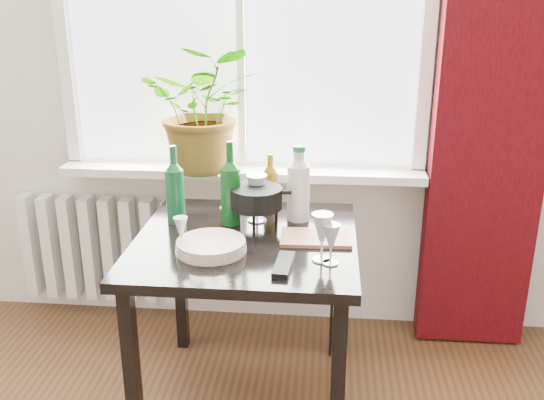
# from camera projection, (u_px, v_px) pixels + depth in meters

# --- Properties ---
(window) EXTENTS (1.72, 0.08, 1.62)m
(window) POSITION_uv_depth(u_px,v_px,m) (241.00, 0.00, 2.69)
(window) COLOR white
(window) RESTS_ON ground
(windowsill) EXTENTS (1.72, 0.20, 0.04)m
(windowsill) POSITION_uv_depth(u_px,v_px,m) (242.00, 171.00, 2.88)
(windowsill) COLOR silver
(windowsill) RESTS_ON ground
(curtain) EXTENTS (0.50, 0.12, 2.56)m
(curtain) POSITION_uv_depth(u_px,v_px,m) (497.00, 75.00, 2.60)
(curtain) COLOR #330408
(curtain) RESTS_ON ground
(radiator) EXTENTS (0.80, 0.10, 0.55)m
(radiator) POSITION_uv_depth(u_px,v_px,m) (100.00, 248.00, 3.13)
(radiator) COLOR silver
(radiator) RESTS_ON ground
(table) EXTENTS (0.85, 0.85, 0.74)m
(table) POSITION_uv_depth(u_px,v_px,m) (246.00, 259.00, 2.37)
(table) COLOR black
(table) RESTS_ON ground
(potted_plant) EXTENTS (0.53, 0.46, 0.58)m
(potted_plant) POSITION_uv_depth(u_px,v_px,m) (205.00, 109.00, 2.74)
(potted_plant) COLOR #2C7920
(potted_plant) RESTS_ON windowsill
(wine_bottle_left) EXTENTS (0.10, 0.10, 0.33)m
(wine_bottle_left) POSITION_uv_depth(u_px,v_px,m) (175.00, 184.00, 2.44)
(wine_bottle_left) COLOR #0D4824
(wine_bottle_left) RESTS_ON table
(wine_bottle_right) EXTENTS (0.10, 0.10, 0.35)m
(wine_bottle_right) POSITION_uv_depth(u_px,v_px,m) (231.00, 183.00, 2.42)
(wine_bottle_right) COLOR #0C3F15
(wine_bottle_right) RESTS_ON table
(bottle_amber) EXTENTS (0.07, 0.07, 0.26)m
(bottle_amber) POSITION_uv_depth(u_px,v_px,m) (270.00, 183.00, 2.57)
(bottle_amber) COLOR #67470B
(bottle_amber) RESTS_ON table
(cleaning_bottle) EXTENTS (0.12, 0.12, 0.33)m
(cleaning_bottle) POSITION_uv_depth(u_px,v_px,m) (298.00, 182.00, 2.47)
(cleaning_bottle) COLOR silver
(cleaning_bottle) RESTS_ON table
(wineglass_front_right) EXTENTS (0.09, 0.09, 0.18)m
(wineglass_front_right) POSITION_uv_depth(u_px,v_px,m) (322.00, 237.00, 2.12)
(wineglass_front_right) COLOR silver
(wineglass_front_right) RESTS_ON table
(wineglass_far_right) EXTENTS (0.09, 0.09, 0.15)m
(wineglass_far_right) POSITION_uv_depth(u_px,v_px,m) (331.00, 244.00, 2.09)
(wineglass_far_right) COLOR #AFB7BC
(wineglass_far_right) RESTS_ON table
(wineglass_back_center) EXTENTS (0.11, 0.11, 0.20)m
(wineglass_back_center) POSITION_uv_depth(u_px,v_px,m) (257.00, 197.00, 2.47)
(wineglass_back_center) COLOR silver
(wineglass_back_center) RESTS_ON table
(wineglass_back_left) EXTENTS (0.08, 0.08, 0.15)m
(wineglass_back_left) POSITION_uv_depth(u_px,v_px,m) (226.00, 192.00, 2.62)
(wineglass_back_left) COLOR silver
(wineglass_back_left) RESTS_ON table
(wineglass_front_left) EXTENTS (0.06, 0.06, 0.13)m
(wineglass_front_left) POSITION_uv_depth(u_px,v_px,m) (181.00, 233.00, 2.22)
(wineglass_front_left) COLOR #B4BCC2
(wineglass_front_left) RESTS_ON table
(plate_stack) EXTENTS (0.28, 0.28, 0.04)m
(plate_stack) POSITION_uv_depth(u_px,v_px,m) (211.00, 246.00, 2.21)
(plate_stack) COLOR beige
(plate_stack) RESTS_ON table
(fondue_pot) EXTENTS (0.30, 0.28, 0.16)m
(fondue_pot) POSITION_uv_depth(u_px,v_px,m) (256.00, 207.00, 2.43)
(fondue_pot) COLOR black
(fondue_pot) RESTS_ON table
(tv_remote) EXTENTS (0.07, 0.19, 0.02)m
(tv_remote) POSITION_uv_depth(u_px,v_px,m) (284.00, 265.00, 2.09)
(tv_remote) COLOR black
(tv_remote) RESTS_ON table
(cutting_board) EXTENTS (0.28, 0.18, 0.01)m
(cutting_board) POSITION_uv_depth(u_px,v_px,m) (316.00, 238.00, 2.32)
(cutting_board) COLOR #9C5E46
(cutting_board) RESTS_ON table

